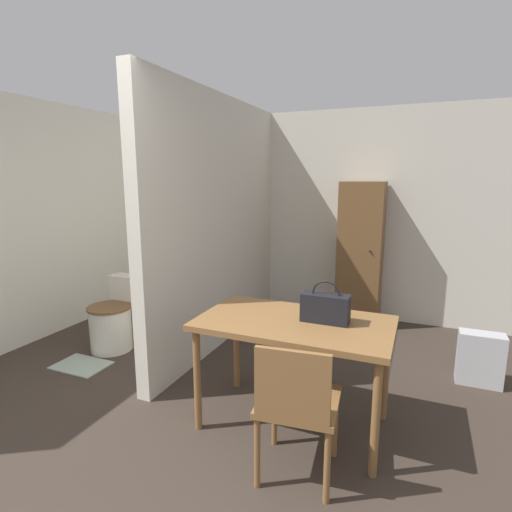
{
  "coord_description": "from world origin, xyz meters",
  "views": [
    {
      "loc": [
        1.43,
        -1.08,
        1.7
      ],
      "look_at": [
        0.1,
        2.08,
        1.03
      ],
      "focal_mm": 28.0,
      "sensor_mm": 36.0,
      "label": 1
    }
  ],
  "objects_px": {
    "toilet": "(114,320)",
    "handbag": "(325,307)",
    "wooden_chair": "(297,403)",
    "dining_table": "(294,332)",
    "wooden_cabinet": "(360,254)",
    "space_heater": "(480,359)"
  },
  "relations": [
    {
      "from": "toilet",
      "to": "handbag",
      "type": "bearing_deg",
      "value": -11.93
    },
    {
      "from": "wooden_chair",
      "to": "handbag",
      "type": "bearing_deg",
      "value": 82.28
    },
    {
      "from": "dining_table",
      "to": "wooden_chair",
      "type": "bearing_deg",
      "value": -70.8
    },
    {
      "from": "dining_table",
      "to": "wooden_cabinet",
      "type": "xyz_separation_m",
      "value": [
        0.1,
        2.22,
        0.15
      ]
    },
    {
      "from": "wooden_chair",
      "to": "space_heater",
      "type": "xyz_separation_m",
      "value": [
        1.1,
        1.63,
        -0.26
      ]
    },
    {
      "from": "toilet",
      "to": "space_heater",
      "type": "relative_size",
      "value": 1.58
    },
    {
      "from": "space_heater",
      "to": "wooden_chair",
      "type": "bearing_deg",
      "value": -123.94
    },
    {
      "from": "wooden_cabinet",
      "to": "space_heater",
      "type": "height_order",
      "value": "wooden_cabinet"
    },
    {
      "from": "dining_table",
      "to": "wooden_chair",
      "type": "distance_m",
      "value": 0.57
    },
    {
      "from": "dining_table",
      "to": "handbag",
      "type": "relative_size",
      "value": 4.09
    },
    {
      "from": "wooden_chair",
      "to": "space_heater",
      "type": "relative_size",
      "value": 1.9
    },
    {
      "from": "handbag",
      "to": "space_heater",
      "type": "height_order",
      "value": "handbag"
    },
    {
      "from": "toilet",
      "to": "wooden_cabinet",
      "type": "height_order",
      "value": "wooden_cabinet"
    },
    {
      "from": "wooden_cabinet",
      "to": "space_heater",
      "type": "bearing_deg",
      "value": -43.08
    },
    {
      "from": "wooden_cabinet",
      "to": "space_heater",
      "type": "xyz_separation_m",
      "value": [
        1.17,
        -1.09,
        -0.61
      ]
    },
    {
      "from": "wooden_cabinet",
      "to": "dining_table",
      "type": "bearing_deg",
      "value": -92.67
    },
    {
      "from": "dining_table",
      "to": "space_heater",
      "type": "distance_m",
      "value": 1.76
    },
    {
      "from": "dining_table",
      "to": "toilet",
      "type": "xyz_separation_m",
      "value": [
        -2.06,
        0.53,
        -0.39
      ]
    },
    {
      "from": "toilet",
      "to": "wooden_cabinet",
      "type": "distance_m",
      "value": 2.8
    },
    {
      "from": "wooden_cabinet",
      "to": "space_heater",
      "type": "relative_size",
      "value": 3.72
    },
    {
      "from": "wooden_chair",
      "to": "space_heater",
      "type": "distance_m",
      "value": 1.98
    },
    {
      "from": "dining_table",
      "to": "wooden_cabinet",
      "type": "distance_m",
      "value": 2.23
    }
  ]
}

